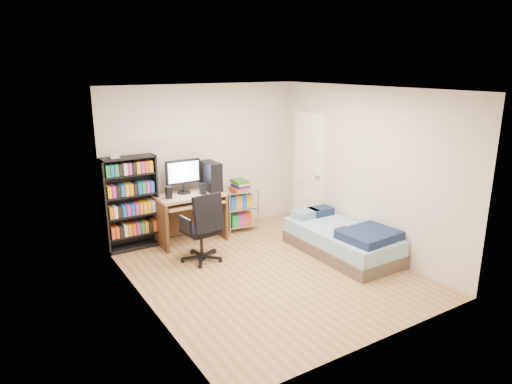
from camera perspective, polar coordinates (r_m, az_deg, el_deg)
room at (r=6.06m, az=1.78°, el=0.87°), size 3.58×4.08×2.58m
media_shelf at (r=7.27m, az=-15.40°, el=-1.25°), size 0.82×0.27×1.53m
computer_desk at (r=7.46m, az=-7.66°, el=-0.61°), size 1.07×0.62×1.35m
office_chair at (r=6.73m, az=-6.65°, el=-5.91°), size 0.68×0.68×1.05m
wire_cart at (r=7.87m, az=-2.02°, el=-0.71°), size 0.60×0.46×0.89m
bed at (r=7.08m, az=10.79°, el=-5.91°), size 0.91×1.83×0.52m
door at (r=8.17m, az=6.60°, el=2.84°), size 0.12×0.80×2.00m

